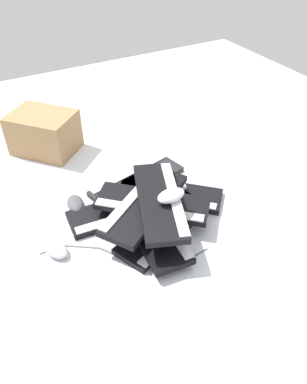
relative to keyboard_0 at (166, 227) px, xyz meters
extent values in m
plane|color=silver|center=(-0.17, 0.03, -0.01)|extent=(3.20, 3.20, 0.00)
cube|color=black|center=(0.00, 0.00, 0.00)|extent=(0.31, 0.46, 0.02)
cube|color=silver|center=(0.05, 0.02, 0.01)|extent=(0.19, 0.40, 0.01)
cube|color=black|center=(-0.17, 0.12, 0.00)|extent=(0.41, 0.42, 0.02)
cube|color=#B2B5BA|center=(-0.13, 0.08, 0.01)|extent=(0.31, 0.33, 0.01)
cube|color=#232326|center=(-0.31, 0.04, 0.00)|extent=(0.24, 0.46, 0.02)
cube|color=silver|center=(-0.37, 0.03, 0.01)|extent=(0.13, 0.42, 0.01)
cube|color=black|center=(-0.17, -0.10, 0.00)|extent=(0.19, 0.45, 0.02)
cube|color=silver|center=(-0.12, -0.11, 0.01)|extent=(0.07, 0.42, 0.01)
cube|color=black|center=(-0.01, -0.06, 0.03)|extent=(0.45, 0.19, 0.02)
cube|color=silver|center=(0.00, -0.01, 0.04)|extent=(0.42, 0.08, 0.01)
cube|color=black|center=(-0.09, -0.01, 0.06)|extent=(0.41, 0.43, 0.02)
cube|color=silver|center=(-0.05, -0.05, 0.07)|extent=(0.31, 0.33, 0.01)
cube|color=black|center=(-0.07, -0.05, 0.09)|extent=(0.37, 0.45, 0.02)
cube|color=silver|center=(-0.12, -0.08, 0.10)|extent=(0.26, 0.37, 0.01)
cube|color=black|center=(-0.03, -0.01, 0.12)|extent=(0.46, 0.30, 0.02)
cube|color=silver|center=(-0.01, 0.04, 0.13)|extent=(0.40, 0.19, 0.01)
ellipsoid|color=#4C4C51|center=(-0.30, -0.26, 0.01)|extent=(0.12, 0.08, 0.04)
ellipsoid|color=black|center=(-0.13, -0.12, 0.04)|extent=(0.08, 0.12, 0.04)
ellipsoid|color=silver|center=(-0.17, 0.13, 0.04)|extent=(0.12, 0.09, 0.04)
ellipsoid|color=#B7B7BC|center=(-0.09, -0.40, 0.01)|extent=(0.13, 0.10, 0.04)
ellipsoid|color=silver|center=(-0.17, 0.14, 0.04)|extent=(0.12, 0.13, 0.04)
ellipsoid|color=silver|center=(0.00, 0.02, 0.16)|extent=(0.07, 0.11, 0.04)
cylinder|color=black|center=(-0.35, -0.12, -0.01)|extent=(0.02, 0.11, 0.01)
cylinder|color=black|center=(-0.33, -0.05, -0.01)|extent=(0.05, 0.05, 0.01)
cylinder|color=black|center=(-0.27, -0.01, -0.01)|extent=(0.06, 0.04, 0.01)
cylinder|color=black|center=(-0.23, 0.04, -0.01)|extent=(0.04, 0.06, 0.01)
cylinder|color=black|center=(-0.19, 0.09, -0.01)|extent=(0.05, 0.05, 0.01)
cylinder|color=black|center=(-0.18, 0.14, -0.01)|extent=(0.02, 0.06, 0.01)
cylinder|color=black|center=(-0.21, 0.21, -0.01)|extent=(0.07, 0.08, 0.01)
sphere|color=black|center=(-0.36, -0.17, -0.01)|extent=(0.01, 0.01, 0.01)
sphere|color=black|center=(-0.35, -0.07, -0.01)|extent=(0.01, 0.01, 0.01)
sphere|color=black|center=(-0.30, -0.02, -0.01)|extent=(0.01, 0.01, 0.01)
sphere|color=black|center=(-0.24, 0.01, -0.01)|extent=(0.01, 0.01, 0.01)
sphere|color=black|center=(-0.21, 0.07, -0.01)|extent=(0.01, 0.01, 0.01)
sphere|color=black|center=(-0.17, 0.11, -0.01)|extent=(0.01, 0.01, 0.01)
sphere|color=black|center=(-0.18, 0.17, -0.01)|extent=(0.01, 0.01, 0.01)
sphere|color=black|center=(-0.25, 0.25, -0.01)|extent=(0.01, 0.01, 0.01)
cylinder|color=#59595B|center=(0.16, 0.04, -0.01)|extent=(0.02, 0.09, 0.01)
cylinder|color=#59595B|center=(0.15, -0.05, -0.01)|extent=(0.06, 0.09, 0.01)
cylinder|color=#59595B|center=(0.10, -0.12, -0.01)|extent=(0.04, 0.05, 0.01)
cylinder|color=#59595B|center=(0.08, -0.17, -0.01)|extent=(0.02, 0.05, 0.01)
cylinder|color=#59595B|center=(0.05, -0.21, -0.01)|extent=(0.05, 0.04, 0.01)
cylinder|color=#59595B|center=(0.00, -0.24, -0.01)|extent=(0.06, 0.04, 0.01)
cylinder|color=#59595B|center=(-0.05, -0.29, -0.01)|extent=(0.04, 0.06, 0.01)
cylinder|color=#59595B|center=(-0.10, -0.35, -0.01)|extent=(0.05, 0.08, 0.01)
cylinder|color=#59595B|center=(-0.12, -0.42, -0.01)|extent=(0.02, 0.07, 0.01)
sphere|color=#59595B|center=(0.16, 0.08, -0.01)|extent=(0.01, 0.01, 0.01)
sphere|color=#59595B|center=(0.17, -0.01, -0.01)|extent=(0.01, 0.01, 0.01)
sphere|color=#59595B|center=(0.12, -0.09, -0.01)|extent=(0.01, 0.01, 0.01)
sphere|color=#59595B|center=(0.08, -0.14, -0.01)|extent=(0.01, 0.01, 0.01)
sphere|color=#59595B|center=(0.07, -0.19, -0.01)|extent=(0.01, 0.01, 0.01)
sphere|color=#59595B|center=(0.02, -0.22, -0.01)|extent=(0.01, 0.01, 0.01)
sphere|color=#59595B|center=(-0.03, -0.26, -0.01)|extent=(0.01, 0.01, 0.01)
sphere|color=#59595B|center=(-0.07, -0.31, -0.01)|extent=(0.01, 0.01, 0.01)
sphere|color=#59595B|center=(-0.12, -0.39, -0.01)|extent=(0.01, 0.01, 0.01)
sphere|color=#59595B|center=(-0.11, -0.46, -0.01)|extent=(0.01, 0.01, 0.01)
cube|color=#9E774C|center=(-0.78, -0.23, 0.09)|extent=(0.37, 0.36, 0.20)
camera|label=1|loc=(0.88, -0.54, 1.02)|focal=35.00mm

